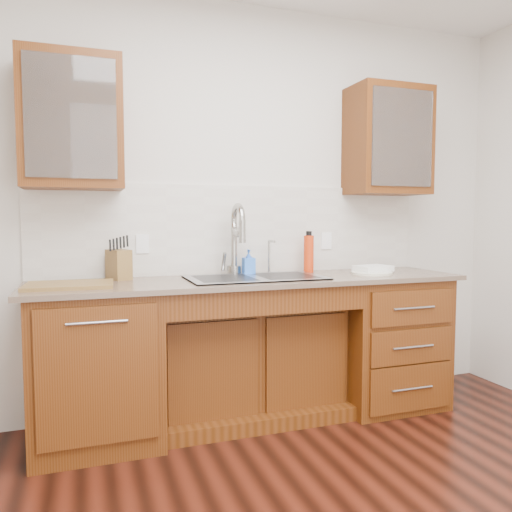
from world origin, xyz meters
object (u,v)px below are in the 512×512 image
object	(u,v)px
soap_bottle	(249,262)
cutting_board	(69,285)
plate	(372,273)
water_bottle	(309,254)
knife_block	(119,265)

from	to	relation	value
soap_bottle	cutting_board	bearing A→B (deg)	-166.04
soap_bottle	plate	xyz separation A→B (m)	(0.79, -0.23, -0.08)
water_bottle	cutting_board	bearing A→B (deg)	-171.72
soap_bottle	plate	size ratio (longest dim) A/B	0.61
water_bottle	knife_block	world-z (taller)	water_bottle
soap_bottle	knife_block	bearing A→B (deg)	-179.31
water_bottle	plate	bearing A→B (deg)	-32.83
knife_block	cutting_board	distance (m)	0.38
plate	knife_block	bearing A→B (deg)	171.05
soap_bottle	cutting_board	world-z (taller)	soap_bottle
plate	cutting_board	distance (m)	1.89
plate	knife_block	distance (m)	1.64
water_bottle	cutting_board	size ratio (longest dim) A/B	0.56
soap_bottle	knife_block	xyz separation A→B (m)	(-0.82, 0.03, 0.01)
plate	cutting_board	size ratio (longest dim) A/B	0.59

